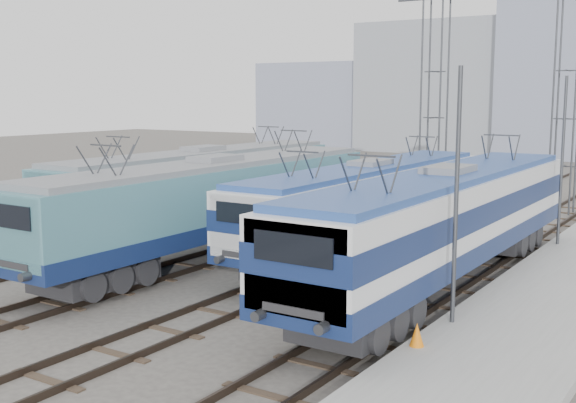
# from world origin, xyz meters

# --- Properties ---
(ground) EXTENTS (160.00, 160.00, 0.00)m
(ground) POSITION_xyz_m (0.00, 0.00, 0.00)
(ground) COLOR #514C47
(platform) EXTENTS (4.00, 70.00, 0.30)m
(platform) POSITION_xyz_m (10.20, 8.00, 0.15)
(platform) COLOR #9E9E99
(platform) RESTS_ON ground
(locomotive_far_left) EXTENTS (2.85, 17.97, 3.38)m
(locomotive_far_left) POSITION_xyz_m (-6.75, 10.14, 2.24)
(locomotive_far_left) COLOR navy
(locomotive_far_left) RESTS_ON ground
(locomotive_center_left) EXTENTS (2.92, 18.42, 3.47)m
(locomotive_center_left) POSITION_xyz_m (-2.25, 5.42, 2.29)
(locomotive_center_left) COLOR navy
(locomotive_center_left) RESTS_ON ground
(locomotive_center_right) EXTENTS (2.72, 17.17, 3.23)m
(locomotive_center_right) POSITION_xyz_m (2.25, 9.64, 2.20)
(locomotive_center_right) COLOR navy
(locomotive_center_right) RESTS_ON ground
(locomotive_far_right) EXTENTS (2.94, 18.60, 3.50)m
(locomotive_far_right) POSITION_xyz_m (6.75, 6.16, 2.37)
(locomotive_far_right) COLOR navy
(locomotive_far_right) RESTS_ON ground
(catenary_tower_west) EXTENTS (4.50, 1.20, 12.00)m
(catenary_tower_west) POSITION_xyz_m (0.00, 22.00, 6.64)
(catenary_tower_west) COLOR #3F4247
(catenary_tower_west) RESTS_ON ground
(catenary_tower_east) EXTENTS (4.50, 1.20, 12.00)m
(catenary_tower_east) POSITION_xyz_m (6.50, 24.00, 6.64)
(catenary_tower_east) COLOR #3F4247
(catenary_tower_east) RESTS_ON ground
(mast_front) EXTENTS (0.12, 0.12, 7.00)m
(mast_front) POSITION_xyz_m (8.60, 2.00, 3.50)
(mast_front) COLOR #3F4247
(mast_front) RESTS_ON ground
(mast_mid) EXTENTS (0.12, 0.12, 7.00)m
(mast_mid) POSITION_xyz_m (8.60, 14.00, 3.50)
(mast_mid) COLOR #3F4247
(mast_mid) RESTS_ON ground
(safety_cone) EXTENTS (0.35, 0.35, 0.57)m
(safety_cone) POSITION_xyz_m (8.54, -0.25, 0.58)
(safety_cone) COLOR orange
(safety_cone) RESTS_ON platform
(building_west) EXTENTS (18.00, 12.00, 14.00)m
(building_west) POSITION_xyz_m (-14.00, 62.00, 7.00)
(building_west) COLOR #8C929C
(building_west) RESTS_ON ground
(building_far_west) EXTENTS (14.00, 10.00, 10.00)m
(building_far_west) POSITION_xyz_m (-30.00, 62.00, 5.00)
(building_far_west) COLOR #868DA5
(building_far_west) RESTS_ON ground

